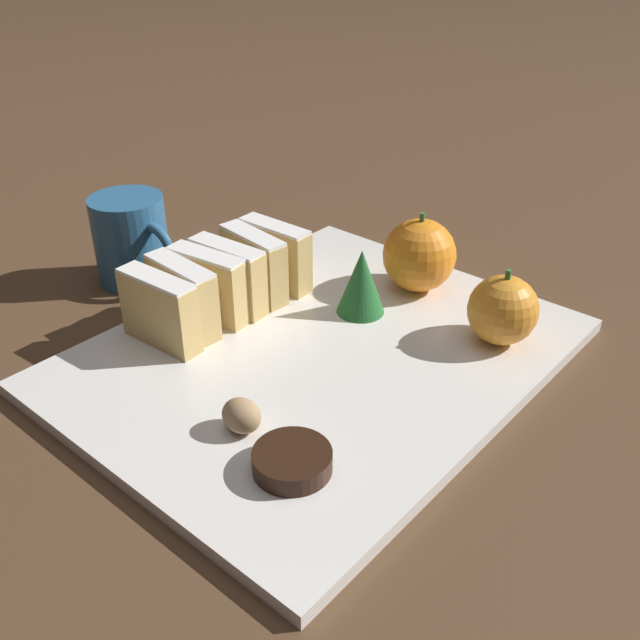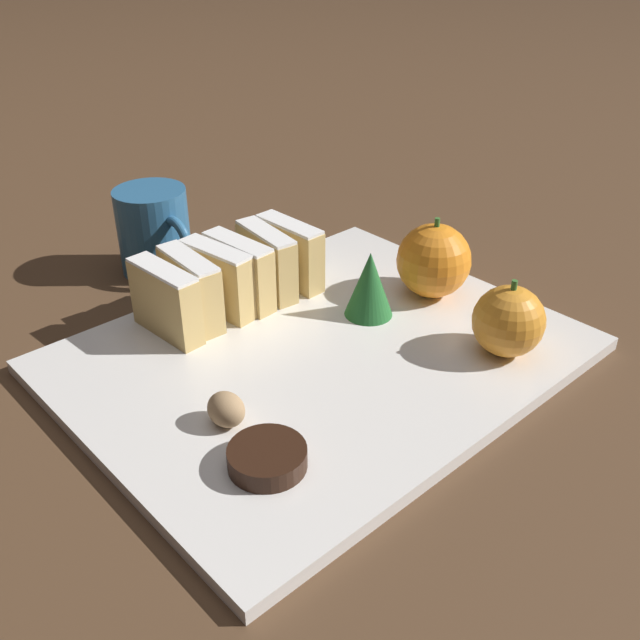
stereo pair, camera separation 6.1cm
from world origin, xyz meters
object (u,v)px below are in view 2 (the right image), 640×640
orange_near (508,321)px  orange_far (430,259)px  chocolate_cookie (267,458)px  walnut (226,409)px  coffee_mug (155,231)px

orange_near → orange_far: 0.12m
chocolate_cookie → orange_near: bearing=83.7°
chocolate_cookie → orange_far: bearing=107.8°
orange_near → walnut: (-0.08, -0.24, -0.02)m
walnut → chocolate_cookie: 0.06m
walnut → chocolate_cookie: bearing=-6.9°
orange_far → chocolate_cookie: (0.09, -0.28, -0.03)m
orange_near → coffee_mug: coffee_mug is taller
orange_near → coffee_mug: 0.38m
walnut → coffee_mug: size_ratio=0.30×
coffee_mug → walnut: bearing=-21.6°
orange_far → walnut: 0.27m
orange_far → orange_near: bearing=-16.4°
orange_near → orange_far: bearing=163.6°
orange_near → orange_far: size_ratio=0.87×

